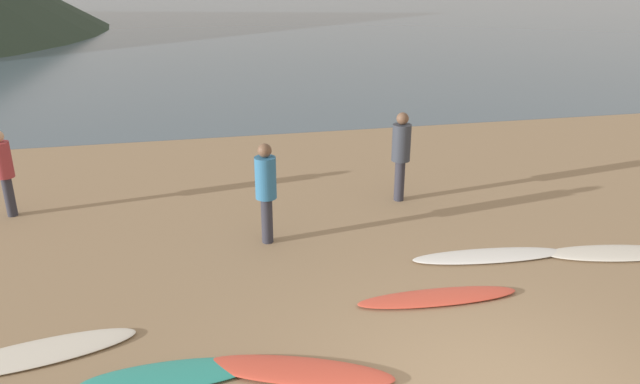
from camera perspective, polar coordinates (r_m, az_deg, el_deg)
name	(u,v)px	position (r m, az deg, el deg)	size (l,w,h in m)	color
ground_plane	(316,148)	(15.76, -0.42, 4.14)	(120.00, 120.00, 0.20)	#997C5B
ocean_water	(215,3)	(66.14, -9.79, 17.03)	(140.00, 100.00, 0.01)	#475B6B
surfboard_0	(34,354)	(8.38, -25.20, -13.56)	(2.40, 0.60, 0.07)	silver
surfboard_1	(169,376)	(7.50, -13.98, -16.37)	(2.01, 0.55, 0.08)	teal
surfboard_2	(298,371)	(7.35, -2.03, -16.40)	(2.24, 0.52, 0.09)	#D84C38
surfboard_3	(438,297)	(8.87, 10.99, -9.65)	(2.34, 0.46, 0.08)	#D84C38
surfboard_4	(489,256)	(10.20, 15.55, -5.77)	(2.53, 0.50, 0.08)	white
surfboard_5	(615,253)	(11.02, 25.95, -5.16)	(2.30, 0.59, 0.07)	silver
person_0	(401,150)	(11.87, 7.60, 3.97)	(0.36, 0.36, 1.78)	#2D2D38
person_1	(266,185)	(10.01, -5.10, 0.62)	(0.35, 0.35, 1.74)	#2D2D38
person_2	(3,166)	(12.46, -27.54, 2.13)	(0.33, 0.33, 1.64)	#2D2D38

